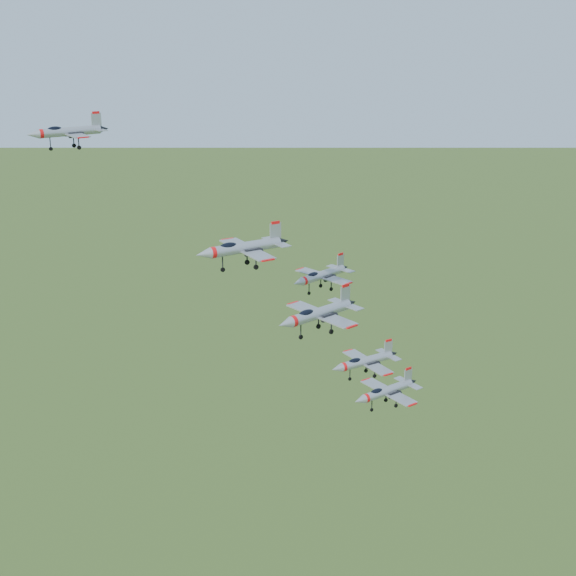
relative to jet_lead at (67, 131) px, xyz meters
name	(u,v)px	position (x,y,z in m)	size (l,w,h in m)	color
jet_lead	(67,131)	(0.00, 0.00, 0.00)	(10.94, 9.07, 2.92)	#9498A0
jet_left_high	(243,248)	(16.67, -17.28, -13.46)	(13.21, 10.90, 3.53)	#9498A0
jet_right_high	(318,313)	(19.53, -31.46, -18.05)	(11.97, 10.10, 3.22)	#9498A0
jet_left_low	(321,275)	(32.40, -10.10, -21.61)	(11.41, 9.72, 3.11)	#9498A0
jet_right_low	(386,391)	(31.07, -29.26, -31.58)	(10.73, 8.95, 2.87)	#9498A0
jet_trail	(365,361)	(39.53, -11.54, -36.24)	(12.54, 10.36, 3.35)	#9498A0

